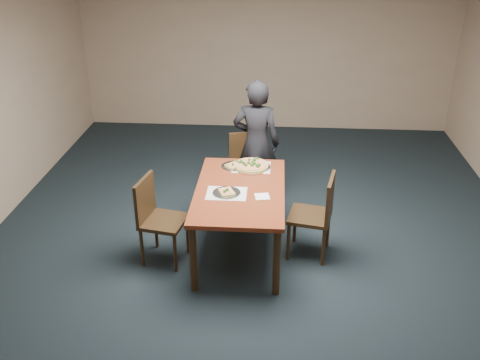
# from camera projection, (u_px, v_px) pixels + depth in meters

# --- Properties ---
(ground) EXTENTS (8.00, 8.00, 0.00)m
(ground) POSITION_uv_depth(u_px,v_px,m) (254.00, 261.00, 5.57)
(ground) COLOR black
(ground) RESTS_ON ground
(room_shell) EXTENTS (8.00, 8.00, 8.00)m
(room_shell) POSITION_uv_depth(u_px,v_px,m) (257.00, 101.00, 4.80)
(room_shell) COLOR tan
(room_shell) RESTS_ON ground
(dining_table) EXTENTS (0.90, 1.50, 0.75)m
(dining_table) POSITION_uv_depth(u_px,v_px,m) (240.00, 197.00, 5.45)
(dining_table) COLOR #612413
(dining_table) RESTS_ON ground
(chair_far) EXTENTS (0.52, 0.52, 0.91)m
(chair_far) POSITION_uv_depth(u_px,v_px,m) (248.00, 166.00, 6.46)
(chair_far) COLOR black
(chair_far) RESTS_ON ground
(chair_left) EXTENTS (0.49, 0.49, 0.91)m
(chair_left) POSITION_uv_depth(u_px,v_px,m) (156.00, 215.00, 5.40)
(chair_left) COLOR black
(chair_left) RESTS_ON ground
(chair_right) EXTENTS (0.50, 0.50, 0.91)m
(chair_right) POSITION_uv_depth(u_px,v_px,m) (318.00, 212.00, 5.46)
(chair_right) COLOR black
(chair_right) RESTS_ON ground
(diner) EXTENTS (0.60, 0.43, 1.56)m
(diner) POSITION_uv_depth(u_px,v_px,m) (256.00, 143.00, 6.42)
(diner) COLOR black
(diner) RESTS_ON ground
(placemat_main) EXTENTS (0.42, 0.32, 0.00)m
(placemat_main) POSITION_uv_depth(u_px,v_px,m) (251.00, 167.00, 5.87)
(placemat_main) COLOR white
(placemat_main) RESTS_ON dining_table
(placemat_near) EXTENTS (0.40, 0.30, 0.00)m
(placemat_near) POSITION_uv_depth(u_px,v_px,m) (227.00, 193.00, 5.32)
(placemat_near) COLOR white
(placemat_near) RESTS_ON dining_table
(pizza_pan) EXTENTS (0.42, 0.42, 0.07)m
(pizza_pan) POSITION_uv_depth(u_px,v_px,m) (251.00, 165.00, 5.86)
(pizza_pan) COLOR silver
(pizza_pan) RESTS_ON dining_table
(slice_plate_near) EXTENTS (0.28, 0.28, 0.06)m
(slice_plate_near) POSITION_uv_depth(u_px,v_px,m) (227.00, 192.00, 5.31)
(slice_plate_near) COLOR silver
(slice_plate_near) RESTS_ON dining_table
(slice_plate_far) EXTENTS (0.28, 0.28, 0.06)m
(slice_plate_far) POSITION_uv_depth(u_px,v_px,m) (234.00, 166.00, 5.88)
(slice_plate_far) COLOR silver
(slice_plate_far) RESTS_ON dining_table
(napkin) EXTENTS (0.16, 0.16, 0.01)m
(napkin) POSITION_uv_depth(u_px,v_px,m) (262.00, 197.00, 5.25)
(napkin) COLOR white
(napkin) RESTS_ON dining_table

